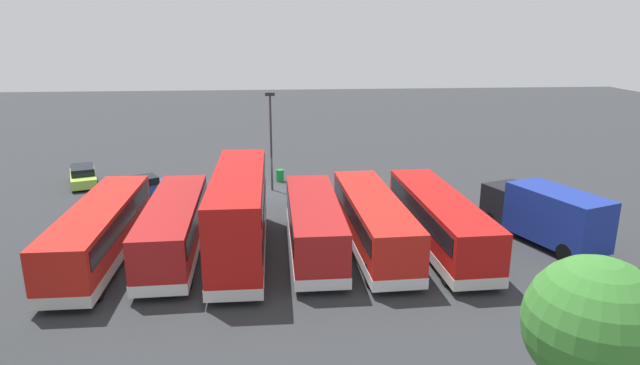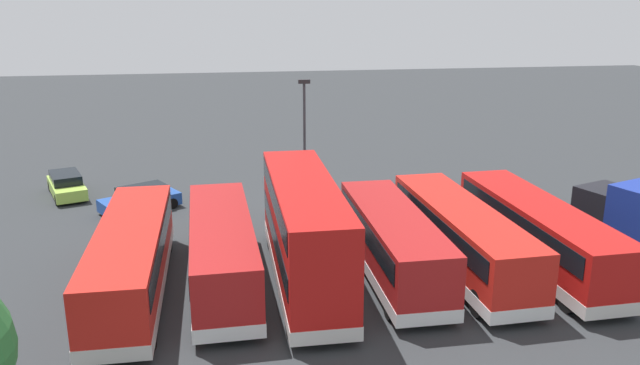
{
  "view_description": "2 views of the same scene",
  "coord_description": "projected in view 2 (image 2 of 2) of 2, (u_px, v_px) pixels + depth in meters",
  "views": [
    {
      "loc": [
        0.05,
        38.79,
        11.69
      ],
      "look_at": [
        -2.88,
        4.75,
        1.96
      ],
      "focal_mm": 30.4,
      "sensor_mm": 36.0,
      "label": 1
    },
    {
      "loc": [
        5.31,
        36.86,
        11.93
      ],
      "look_at": [
        -0.27,
        2.07,
        1.65
      ],
      "focal_mm": 35.73,
      "sensor_mm": 36.0,
      "label": 2
    }
  ],
  "objects": [
    {
      "name": "ground_plane",
      "position": [
        310.0,
        199.0,
        39.09
      ],
      "size": [
        140.0,
        140.0,
        0.0
      ],
      "primitive_type": "plane",
      "color": "#2D3033"
    },
    {
      "name": "bus_single_deck_near_end",
      "position": [
        538.0,
        232.0,
        29.06
      ],
      "size": [
        3.02,
        11.88,
        2.95
      ],
      "color": "#B71411",
      "rests_on": "ground"
    },
    {
      "name": "bus_single_deck_second",
      "position": [
        461.0,
        236.0,
        28.58
      ],
      "size": [
        3.05,
        11.6,
        2.95
      ],
      "color": "red",
      "rests_on": "ground"
    },
    {
      "name": "bus_single_deck_third",
      "position": [
        393.0,
        242.0,
        27.85
      ],
      "size": [
        2.67,
        10.39,
        2.95
      ],
      "color": "#A51919",
      "rests_on": "ground"
    },
    {
      "name": "bus_double_decker_fourth",
      "position": [
        305.0,
        230.0,
        26.94
      ],
      "size": [
        2.62,
        11.56,
        4.55
      ],
      "color": "#B71411",
      "rests_on": "ground"
    },
    {
      "name": "bus_single_deck_fifth",
      "position": [
        222.0,
        249.0,
        27.06
      ],
      "size": [
        2.92,
        11.06,
        2.95
      ],
      "color": "#A51919",
      "rests_on": "ground"
    },
    {
      "name": "bus_single_deck_sixth",
      "position": [
        131.0,
        258.0,
        26.19
      ],
      "size": [
        2.63,
        11.95,
        2.95
      ],
      "color": "red",
      "rests_on": "ground"
    },
    {
      "name": "car_hatchback_silver",
      "position": [
        66.0,
        185.0,
        39.57
      ],
      "size": [
        3.22,
        4.87,
        1.43
      ],
      "color": "#A5D14C",
      "rests_on": "ground"
    },
    {
      "name": "car_small_green",
      "position": [
        141.0,
        199.0,
        36.82
      ],
      "size": [
        4.76,
        3.75,
        1.43
      ],
      "color": "#1E479E",
      "rests_on": "ground"
    },
    {
      "name": "lamp_post_tall",
      "position": [
        304.0,
        129.0,
        38.17
      ],
      "size": [
        0.7,
        0.3,
        7.29
      ],
      "color": "#38383D",
      "rests_on": "ground"
    },
    {
      "name": "waste_bin_yellow",
      "position": [
        309.0,
        179.0,
        41.57
      ],
      "size": [
        0.6,
        0.6,
        0.95
      ],
      "primitive_type": "cylinder",
      "color": "#197F33",
      "rests_on": "ground"
    }
  ]
}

